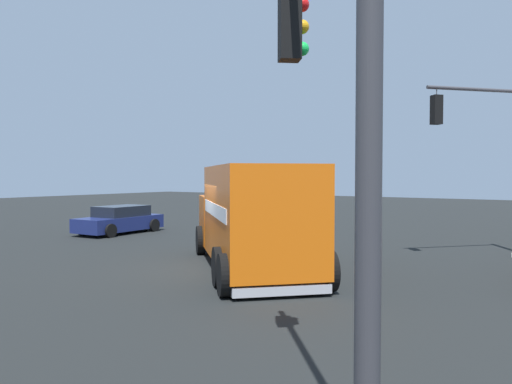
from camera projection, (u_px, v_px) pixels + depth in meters
The scene contains 5 objects.
ground_plane at pixel (213, 268), 14.65m from camera, with size 100.00×100.00×0.00m, color black.
delivery_truck at pixel (253, 217), 14.33m from camera, with size 7.30×7.26×3.05m.
traffic_light_primary at pixel (330, 69), 4.80m from camera, with size 2.53×2.98×5.86m.
traffic_light_secondary at pixel (498, 142), 16.61m from camera, with size 2.86×3.15×5.76m.
sedan_navy at pixel (120, 220), 23.57m from camera, with size 2.24×4.40×1.31m.
Camera 1 is at (-9.17, 11.38, 2.78)m, focal length 34.42 mm.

